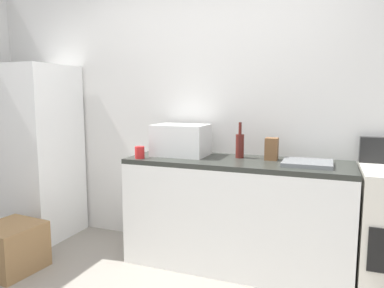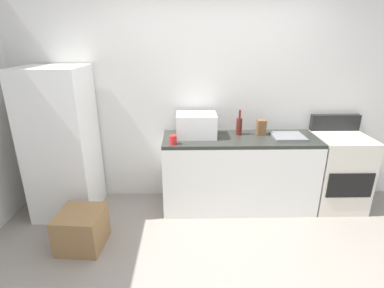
# 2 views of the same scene
# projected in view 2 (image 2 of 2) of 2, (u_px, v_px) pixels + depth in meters

# --- Properties ---
(ground_plane) EXTENTS (6.00, 6.00, 0.00)m
(ground_plane) POSITION_uv_depth(u_px,v_px,m) (225.00, 277.00, 2.61)
(ground_plane) COLOR gray
(wall_back) EXTENTS (5.00, 0.10, 2.60)m
(wall_back) POSITION_uv_depth(u_px,v_px,m) (213.00, 98.00, 3.62)
(wall_back) COLOR silver
(wall_back) RESTS_ON ground_plane
(kitchen_counter) EXTENTS (1.80, 0.60, 0.90)m
(kitchen_counter) POSITION_uv_depth(u_px,v_px,m) (238.00, 172.00, 3.59)
(kitchen_counter) COLOR white
(kitchen_counter) RESTS_ON ground_plane
(refrigerator) EXTENTS (0.68, 0.66, 1.71)m
(refrigerator) POSITION_uv_depth(u_px,v_px,m) (62.00, 143.00, 3.36)
(refrigerator) COLOR white
(refrigerator) RESTS_ON ground_plane
(stove_oven) EXTENTS (0.60, 0.61, 1.10)m
(stove_oven) POSITION_uv_depth(u_px,v_px,m) (338.00, 170.00, 3.61)
(stove_oven) COLOR silver
(stove_oven) RESTS_ON ground_plane
(microwave) EXTENTS (0.46, 0.34, 0.27)m
(microwave) POSITION_uv_depth(u_px,v_px,m) (196.00, 125.00, 3.43)
(microwave) COLOR white
(microwave) RESTS_ON kitchen_counter
(sink_basin) EXTENTS (0.36, 0.32, 0.03)m
(sink_basin) POSITION_uv_depth(u_px,v_px,m) (288.00, 136.00, 3.42)
(sink_basin) COLOR slate
(sink_basin) RESTS_ON kitchen_counter
(wine_bottle) EXTENTS (0.07, 0.07, 0.30)m
(wine_bottle) POSITION_uv_depth(u_px,v_px,m) (239.00, 126.00, 3.50)
(wine_bottle) COLOR #591E19
(wine_bottle) RESTS_ON kitchen_counter
(coffee_mug) EXTENTS (0.08, 0.08, 0.10)m
(coffee_mug) POSITION_uv_depth(u_px,v_px,m) (173.00, 140.00, 3.20)
(coffee_mug) COLOR red
(coffee_mug) RESTS_ON kitchen_counter
(knife_block) EXTENTS (0.10, 0.10, 0.18)m
(knife_block) POSITION_uv_depth(u_px,v_px,m) (261.00, 127.00, 3.50)
(knife_block) COLOR brown
(knife_block) RESTS_ON kitchen_counter
(cardboard_box_medium) EXTENTS (0.46, 0.46, 0.38)m
(cardboard_box_medium) POSITION_uv_depth(u_px,v_px,m) (82.00, 229.00, 2.95)
(cardboard_box_medium) COLOR olive
(cardboard_box_medium) RESTS_ON ground_plane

